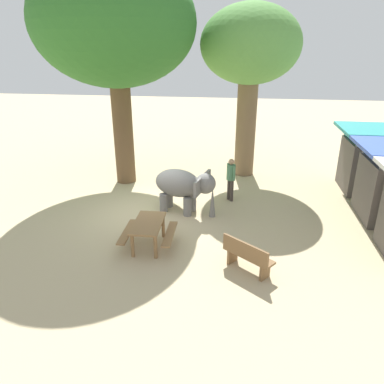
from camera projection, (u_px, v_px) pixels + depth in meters
ground_plane at (150, 212)px, 12.70m from camera, size 60.00×60.00×0.00m
elephant at (184, 186)px, 12.39m from camera, size 1.52×2.24×1.54m
person_handler at (231, 176)px, 13.36m from camera, size 0.44×0.33×1.62m
shade_tree_main at (250, 49)px, 14.53m from camera, size 4.42×4.05×7.04m
shade_tree_secondary at (115, 25)px, 13.32m from camera, size 6.55×6.01×8.53m
wooden_bench at (247, 255)px, 9.23m from camera, size 1.17×1.35×0.88m
picnic_table_near at (148, 228)px, 10.35m from camera, size 1.56×1.54×0.78m
market_stall_teal at (368, 163)px, 14.25m from camera, size 2.50×2.50×2.52m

